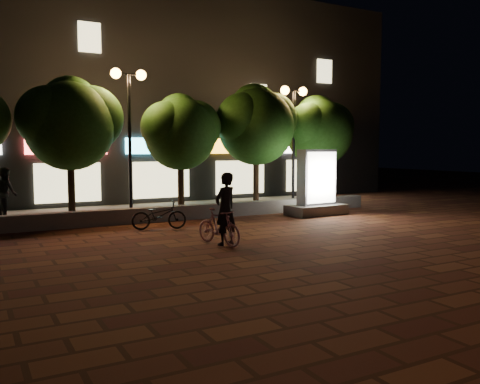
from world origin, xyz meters
TOP-DOWN VIEW (x-y plane):
  - ground at (0.00, 0.00)m, footprint 80.00×80.00m
  - retaining_wall at (0.00, 4.00)m, footprint 16.00×0.45m
  - sidewalk at (0.00, 6.50)m, footprint 16.00×5.00m
  - building_block at (-0.01, 12.99)m, footprint 28.00×8.12m
  - tree_left at (-3.45, 5.46)m, footprint 3.60×3.00m
  - tree_mid at (0.55, 5.46)m, footprint 3.24×2.70m
  - tree_right at (3.86, 5.46)m, footprint 3.72×3.10m
  - tree_far_right at (7.05, 5.46)m, footprint 3.48×2.90m
  - street_lamp_left at (-1.50, 5.20)m, footprint 1.26×0.36m
  - street_lamp_right at (5.50, 5.20)m, footprint 1.26×0.36m
  - ad_kiosk at (4.91, 2.79)m, footprint 2.34×1.30m
  - scooter_pink at (-0.92, -0.75)m, footprint 0.87×1.62m
  - rider at (-0.78, -0.84)m, footprint 0.80×0.66m
  - scooter_parked at (-1.46, 2.35)m, footprint 1.76×0.99m
  - pedestrian at (-5.46, 6.73)m, footprint 0.91×1.03m

SIDE VIEW (x-z plane):
  - ground at x=0.00m, z-range 0.00..0.00m
  - sidewalk at x=0.00m, z-range 0.00..0.08m
  - retaining_wall at x=0.00m, z-range 0.00..0.50m
  - scooter_parked at x=-1.46m, z-range 0.00..0.88m
  - scooter_pink at x=-0.92m, z-range 0.00..0.94m
  - rider at x=-0.78m, z-range 0.00..1.88m
  - pedestrian at x=-5.46m, z-range 0.08..1.85m
  - ad_kiosk at x=4.91m, z-range -0.24..2.22m
  - tree_mid at x=0.55m, z-range 0.97..5.47m
  - tree_far_right at x=7.05m, z-range 0.99..5.75m
  - tree_left at x=-3.45m, z-range 1.00..5.89m
  - tree_right at x=3.86m, z-range 1.03..6.10m
  - street_lamp_right at x=5.50m, z-range 1.40..6.38m
  - street_lamp_left at x=-1.50m, z-range 1.44..6.62m
  - building_block at x=-0.01m, z-range -0.65..10.65m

